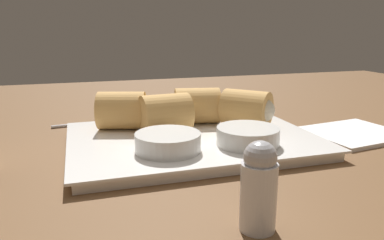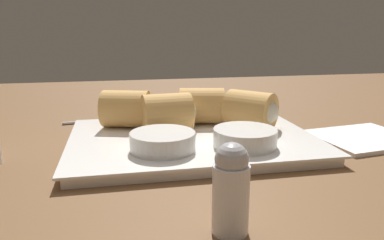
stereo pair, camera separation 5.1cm
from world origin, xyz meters
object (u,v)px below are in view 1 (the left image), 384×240
Objects in this scene: dipping_bowl_far at (168,141)px; napkin at (355,134)px; serving_plate at (192,140)px; spoon at (149,115)px; dipping_bowl_near at (248,135)px; salt_shaker at (258,186)px.

napkin is at bearing -174.73° from dipping_bowl_far.
serving_plate is at bearing -130.78° from dipping_bowl_far.
serving_plate is at bearing 98.79° from spoon.
dipping_bowl_near is 18.17cm from salt_shaker.
serving_plate is at bearing -46.98° from dipping_bowl_near.
spoon is 1.35× the size of napkin.
dipping_bowl_near is (-5.60, 6.00, 1.97)cm from serving_plate.
salt_shaker reaches higher than serving_plate.
dipping_bowl_near is 0.39× the size of spoon.
serving_plate is 25.35cm from napkin.
dipping_bowl_far is 0.39× the size of spoon.
salt_shaker is at bearing 100.79° from dipping_bowl_far.
dipping_bowl_near is 24.86cm from spoon.
napkin is (-19.60, -3.26, -2.43)cm from dipping_bowl_near.
dipping_bowl_near reaches higher than serving_plate.
spoon is 34.37cm from napkin.
dipping_bowl_far is at bearing -2.74° from dipping_bowl_near.
napkin is 2.01× the size of salt_shaker.
napkin is (-29.95, -2.76, -2.43)cm from dipping_bowl_far.
serving_plate is 2.18× the size of napkin.
napkin is (-25.20, 2.74, -0.46)cm from serving_plate.
salt_shaker is at bearing 91.73° from spoon.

